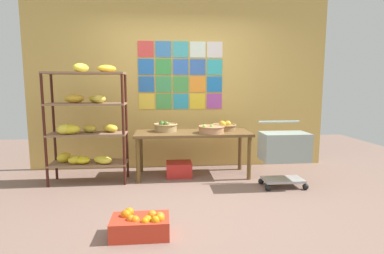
# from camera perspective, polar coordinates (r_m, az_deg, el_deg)

# --- Properties ---
(ground) EXTENTS (9.30, 9.30, 0.00)m
(ground) POSITION_cam_1_polar(r_m,az_deg,el_deg) (3.61, -0.59, -14.19)
(ground) COLOR #7E6257
(back_wall_with_art) EXTENTS (4.88, 0.07, 2.82)m
(back_wall_with_art) POSITION_cam_1_polar(r_m,az_deg,el_deg) (5.03, -2.21, 8.44)
(back_wall_with_art) COLOR tan
(back_wall_with_art) RESTS_ON ground
(banana_shelf_unit) EXTENTS (1.06, 0.46, 1.66)m
(banana_shelf_unit) POSITION_cam_1_polar(r_m,az_deg,el_deg) (4.43, -19.23, 1.28)
(banana_shelf_unit) COLOR #401912
(banana_shelf_unit) RESTS_ON ground
(display_table) EXTENTS (1.71, 0.65, 0.67)m
(display_table) POSITION_cam_1_polar(r_m,az_deg,el_deg) (4.53, 0.16, -1.89)
(display_table) COLOR brown
(display_table) RESTS_ON ground
(fruit_basket_back_right) EXTENTS (0.38, 0.38, 0.14)m
(fruit_basket_back_right) POSITION_cam_1_polar(r_m,az_deg,el_deg) (4.42, 3.64, -0.38)
(fruit_basket_back_right) COLOR tan
(fruit_basket_back_right) RESTS_ON display_table
(fruit_basket_back_left) EXTENTS (0.36, 0.36, 0.16)m
(fruit_basket_back_left) POSITION_cam_1_polar(r_m,az_deg,el_deg) (4.59, -5.03, 0.04)
(fruit_basket_back_left) COLOR tan
(fruit_basket_back_left) RESTS_ON display_table
(fruit_basket_right) EXTENTS (0.38, 0.38, 0.15)m
(fruit_basket_right) POSITION_cam_1_polar(r_m,az_deg,el_deg) (4.72, 6.08, 0.15)
(fruit_basket_right) COLOR olive
(fruit_basket_right) RESTS_ON display_table
(produce_crate_under_table) EXTENTS (0.38, 0.33, 0.21)m
(produce_crate_under_table) POSITION_cam_1_polar(r_m,az_deg,el_deg) (4.62, -2.47, -7.91)
(produce_crate_under_table) COLOR red
(produce_crate_under_table) RESTS_ON ground
(orange_crate_foreground) EXTENTS (0.52, 0.31, 0.24)m
(orange_crate_foreground) POSITION_cam_1_polar(r_m,az_deg,el_deg) (2.91, -9.58, -17.70)
(orange_crate_foreground) COLOR red
(orange_crate_foreground) RESTS_ON ground
(shopping_cart) EXTENTS (0.61, 0.42, 0.87)m
(shopping_cart) POSITION_cam_1_polar(r_m,az_deg,el_deg) (4.21, 16.92, -3.96)
(shopping_cart) COLOR black
(shopping_cart) RESTS_ON ground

